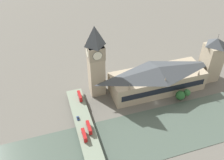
{
  "coord_description": "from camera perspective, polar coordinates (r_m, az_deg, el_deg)",
  "views": [
    {
      "loc": [
        -140.43,
        86.33,
        153.86
      ],
      "look_at": [
        22.79,
        33.93,
        16.93
      ],
      "focal_mm": 40.0,
      "sensor_mm": 36.0,
      "label": 1
    }
  ],
  "objects": [
    {
      "name": "ground_plane",
      "position": [
        225.5,
        10.07,
        -5.16
      ],
      "size": [
        600.0,
        600.0,
        0.0
      ],
      "primitive_type": "plane",
      "color": "#605E56"
    },
    {
      "name": "river_water",
      "position": [
        207.97,
        13.72,
        -10.55
      ],
      "size": [
        48.24,
        360.0,
        0.3
      ],
      "primitive_type": "cube",
      "color": "#47564C",
      "rests_on": "ground_plane"
    },
    {
      "name": "parliament_hall",
      "position": [
        231.91,
        10.32,
        0.36
      ],
      "size": [
        29.36,
        86.62,
        25.39
      ],
      "color": "tan",
      "rests_on": "ground_plane"
    },
    {
      "name": "clock_tower",
      "position": [
        211.93,
        -3.73,
        4.61
      ],
      "size": [
        14.23,
        14.23,
        67.12
      ],
      "color": "tan",
      "rests_on": "ground_plane"
    },
    {
      "name": "victoria_tower",
      "position": [
        254.22,
        21.81,
        4.43
      ],
      "size": [
        15.98,
        15.98,
        48.71
      ],
      "color": "tan",
      "rests_on": "ground_plane"
    },
    {
      "name": "road_bridge",
      "position": [
        187.17,
        -4.89,
        -14.85
      ],
      "size": [
        128.48,
        13.62,
        4.86
      ],
      "color": "#5D6A59",
      "rests_on": "ground_plane"
    },
    {
      "name": "double_decker_bus_lead",
      "position": [
        189.36,
        -6.38,
        -12.38
      ],
      "size": [
        10.87,
        2.58,
        4.62
      ],
      "color": "red",
      "rests_on": "road_bridge"
    },
    {
      "name": "double_decker_bus_mid",
      "position": [
        219.11,
        -7.39,
        -3.66
      ],
      "size": [
        10.81,
        2.49,
        4.97
      ],
      "color": "red",
      "rests_on": "road_bridge"
    },
    {
      "name": "double_decker_bus_rear",
      "position": [
        193.58,
        -5.28,
        -10.74
      ],
      "size": [
        11.54,
        2.54,
        4.75
      ],
      "color": "red",
      "rests_on": "road_bridge"
    },
    {
      "name": "car_southbound_lead",
      "position": [
        203.52,
        -7.79,
        -8.64
      ],
      "size": [
        3.99,
        1.89,
        1.43
      ],
      "color": "navy",
      "rests_on": "road_bridge"
    },
    {
      "name": "tree_embankment_near",
      "position": [
        232.91,
        16.76,
        -2.76
      ],
      "size": [
        6.23,
        6.23,
        9.2
      ],
      "color": "brown",
      "rests_on": "ground_plane"
    },
    {
      "name": "tree_embankment_mid",
      "position": [
        228.03,
        15.35,
        -3.39
      ],
      "size": [
        8.32,
        8.32,
        10.51
      ],
      "color": "brown",
      "rests_on": "ground_plane"
    }
  ]
}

